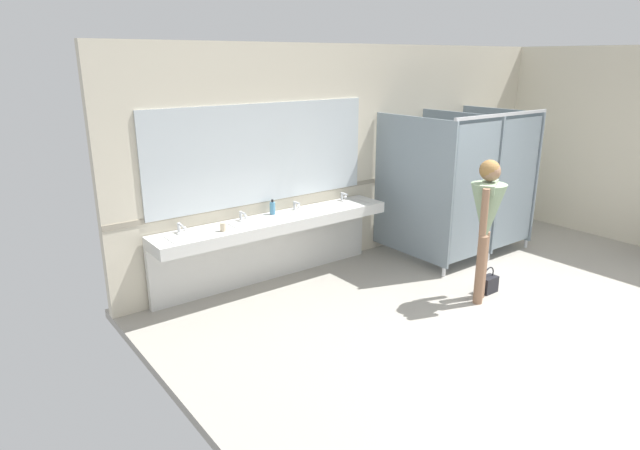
% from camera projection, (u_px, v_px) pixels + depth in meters
% --- Properties ---
extents(ground_plane, '(7.52, 6.59, 0.10)m').
position_uv_depth(ground_plane, '(550.00, 329.00, 5.85)').
color(ground_plane, '#9E998E').
extents(wall_back, '(7.52, 0.12, 2.95)m').
position_uv_depth(wall_back, '(366.00, 152.00, 7.73)').
color(wall_back, beige).
rests_on(wall_back, ground_plane).
extents(wall_back_tile_band, '(7.52, 0.01, 0.06)m').
position_uv_depth(wall_back_tile_band, '(369.00, 182.00, 7.81)').
color(wall_back_tile_band, '#9E937F').
rests_on(wall_back_tile_band, wall_back).
extents(vanity_counter, '(3.16, 0.52, 1.00)m').
position_uv_depth(vanity_counter, '(273.00, 235.00, 6.77)').
color(vanity_counter, silver).
rests_on(vanity_counter, ground_plane).
extents(mirror_panel, '(3.06, 0.02, 1.21)m').
position_uv_depth(mirror_panel, '(263.00, 154.00, 6.61)').
color(mirror_panel, silver).
rests_on(mirror_panel, wall_back).
extents(bathroom_stalls, '(1.94, 1.43, 2.08)m').
position_uv_depth(bathroom_stalls, '(467.00, 181.00, 7.71)').
color(bathroom_stalls, gray).
rests_on(bathroom_stalls, ground_plane).
extents(person_standing, '(0.55, 0.55, 1.69)m').
position_uv_depth(person_standing, '(486.00, 213.00, 6.12)').
color(person_standing, '#8C664C').
rests_on(person_standing, ground_plane).
extents(handbag, '(0.23, 0.15, 0.33)m').
position_uv_depth(handbag, '(488.00, 284.00, 6.62)').
color(handbag, black).
rests_on(handbag, ground_plane).
extents(soap_dispenser, '(0.07, 0.07, 0.19)m').
position_uv_depth(soap_dispenser, '(272.00, 208.00, 6.75)').
color(soap_dispenser, teal).
rests_on(soap_dispenser, vanity_counter).
extents(paper_cup, '(0.07, 0.07, 0.10)m').
position_uv_depth(paper_cup, '(223.00, 227.00, 6.10)').
color(paper_cup, beige).
rests_on(paper_cup, vanity_counter).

